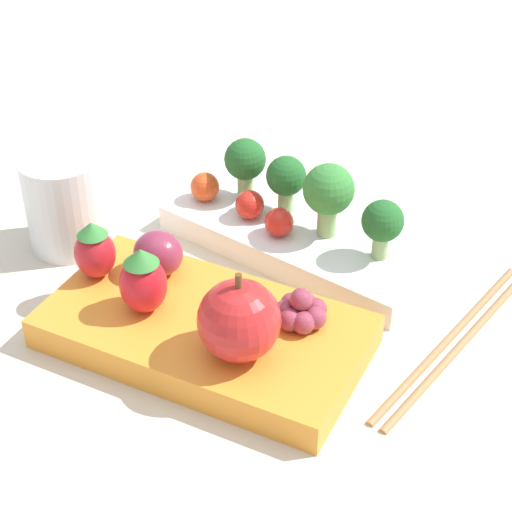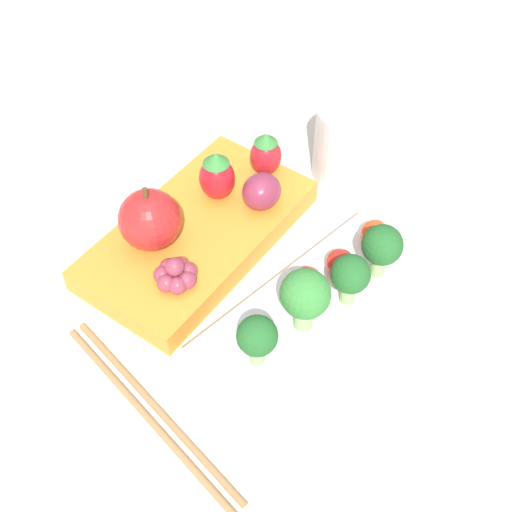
# 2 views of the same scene
# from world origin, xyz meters

# --- Properties ---
(ground_plane) EXTENTS (4.00, 4.00, 0.00)m
(ground_plane) POSITION_xyz_m (0.00, 0.00, 0.00)
(ground_plane) COLOR beige
(bento_box_savoury) EXTENTS (0.23, 0.12, 0.02)m
(bento_box_savoury) POSITION_xyz_m (0.00, 0.07, 0.01)
(bento_box_savoury) COLOR white
(bento_box_savoury) RESTS_ON ground_plane
(bento_box_fruit) EXTENTS (0.23, 0.14, 0.02)m
(bento_box_fruit) POSITION_xyz_m (-0.00, -0.08, 0.01)
(bento_box_fruit) COLOR orange
(bento_box_fruit) RESTS_ON ground_plane
(broccoli_floret_0) EXTENTS (0.03, 0.03, 0.05)m
(broccoli_floret_0) POSITION_xyz_m (0.07, 0.06, 0.05)
(broccoli_floret_0) COLOR #93B770
(broccoli_floret_0) RESTS_ON bento_box_savoury
(broccoli_floret_1) EXTENTS (0.04, 0.04, 0.06)m
(broccoli_floret_1) POSITION_xyz_m (0.02, 0.07, 0.06)
(broccoli_floret_1) COLOR #93B770
(broccoli_floret_1) RESTS_ON bento_box_savoury
(broccoli_floret_2) EXTENTS (0.03, 0.03, 0.05)m
(broccoli_floret_2) POSITION_xyz_m (-0.02, 0.08, 0.05)
(broccoli_floret_2) COLOR #93B770
(broccoli_floret_2) RESTS_ON bento_box_savoury
(broccoli_floret_3) EXTENTS (0.04, 0.04, 0.05)m
(broccoli_floret_3) POSITION_xyz_m (-0.06, 0.08, 0.06)
(broccoli_floret_3) COLOR #93B770
(broccoli_floret_3) RESTS_ON bento_box_savoury
(cherry_tomato_0) EXTENTS (0.02, 0.02, 0.02)m
(cherry_tomato_0) POSITION_xyz_m (-0.04, 0.05, 0.03)
(cherry_tomato_0) COLOR red
(cherry_tomato_0) RESTS_ON bento_box_savoury
(cherry_tomato_1) EXTENTS (0.02, 0.02, 0.02)m
(cherry_tomato_1) POSITION_xyz_m (-0.09, 0.06, 0.03)
(cherry_tomato_1) COLOR #DB4C1E
(cherry_tomato_1) RESTS_ON bento_box_savoury
(cherry_tomato_2) EXTENTS (0.02, 0.02, 0.02)m
(cherry_tomato_2) POSITION_xyz_m (-0.01, 0.04, 0.03)
(cherry_tomato_2) COLOR red
(cherry_tomato_2) RESTS_ON bento_box_savoury
(apple) EXTENTS (0.06, 0.06, 0.07)m
(apple) POSITION_xyz_m (0.04, -0.09, 0.05)
(apple) COLOR red
(apple) RESTS_ON bento_box_fruit
(strawberry_0) EXTENTS (0.03, 0.03, 0.05)m
(strawberry_0) POSITION_xyz_m (-0.04, -0.09, 0.05)
(strawberry_0) COLOR red
(strawberry_0) RESTS_ON bento_box_fruit
(strawberry_1) EXTENTS (0.03, 0.03, 0.05)m
(strawberry_1) POSITION_xyz_m (-0.10, -0.08, 0.05)
(strawberry_1) COLOR red
(strawberry_1) RESTS_ON bento_box_fruit
(plum) EXTENTS (0.04, 0.03, 0.03)m
(plum) POSITION_xyz_m (-0.06, -0.05, 0.04)
(plum) COLOR #892D47
(plum) RESTS_ON bento_box_fruit
(grape_cluster) EXTENTS (0.04, 0.04, 0.03)m
(grape_cluster) POSITION_xyz_m (0.06, -0.04, 0.03)
(grape_cluster) COLOR #93384C
(grape_cluster) RESTS_ON bento_box_fruit
(drinking_cup) EXTENTS (0.06, 0.06, 0.08)m
(drinking_cup) POSITION_xyz_m (-0.17, -0.03, 0.04)
(drinking_cup) COLOR silver
(drinking_cup) RESTS_ON ground_plane
(chopsticks_pair) EXTENTS (0.04, 0.21, 0.01)m
(chopsticks_pair) POSITION_xyz_m (0.15, 0.02, 0.00)
(chopsticks_pair) COLOR #A37547
(chopsticks_pair) RESTS_ON ground_plane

